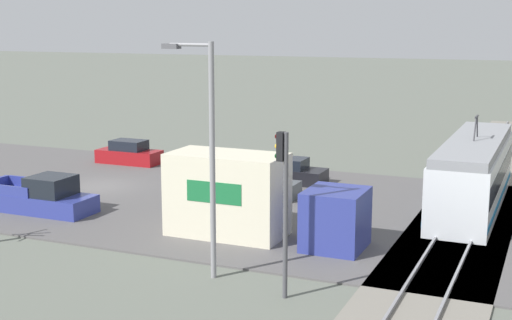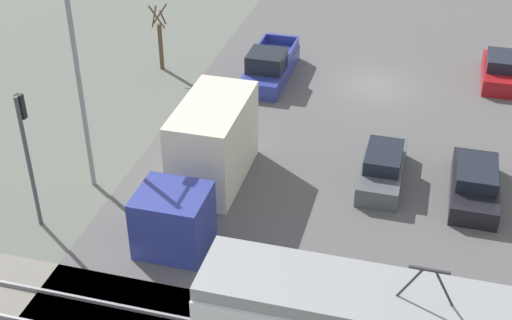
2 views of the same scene
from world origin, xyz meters
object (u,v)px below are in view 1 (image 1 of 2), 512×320
Objects in this scene: box_truck at (252,200)px; sedan_car_0 at (256,185)px; sedan_car_1 at (129,154)px; street_lamp_near_crossing at (207,145)px; traffic_light_pole at (284,193)px; sedan_car_2 at (285,172)px; pickup_truck at (41,198)px; light_rail_tram at (473,174)px.

box_truck is 1.87× the size of sedan_car_0.
street_lamp_near_crossing reaches higher than sedan_car_1.
sedan_car_1 is at bearing -134.97° from traffic_light_pole.
sedan_car_1 is at bearing 84.13° from sedan_car_2.
box_truck is 1.51× the size of traffic_light_pole.
box_truck is 11.21m from pickup_truck.
sedan_car_1 is 22.47m from street_lamp_near_crossing.
sedan_car_0 is 12.92m from street_lamp_near_crossing.
pickup_truck is (9.16, -19.10, -0.98)m from light_rail_tram.
box_truck is 1.80× the size of sedan_car_2.
sedan_car_0 is 3.80m from sedan_car_2.
pickup_truck is 1.25× the size of sedan_car_0.
sedan_car_0 is 12.23m from sedan_car_1.
light_rail_tram is 2.24× the size of pickup_truck.
pickup_truck is (0.09, -11.16, -0.96)m from box_truck.
sedan_car_1 is 11.39m from sedan_car_2.
sedan_car_2 is at bearing 141.93° from pickup_truck.
box_truck reaches higher than sedan_car_2.
street_lamp_near_crossing is (13.91, -7.55, 3.11)m from light_rail_tram.
light_rail_tram is 2.27× the size of traffic_light_pole.
box_truck is 18.42m from sedan_car_1.
pickup_truck reaches higher than sedan_car_2.
box_truck is 5.77m from street_lamp_near_crossing.
pickup_truck reaches higher than sedan_car_0.
sedan_car_1 is (-12.01, -2.84, -0.05)m from pickup_truck.
traffic_light_pole is (5.54, 14.74, 2.85)m from pickup_truck.
pickup_truck is 1.01× the size of traffic_light_pole.
box_truck is at bearing -41.19° from light_rail_tram.
street_lamp_near_crossing reaches higher than box_truck.
light_rail_tram reaches higher than sedan_car_2.
sedan_car_2 is 17.78m from traffic_light_pole.
street_lamp_near_crossing reaches higher than light_rail_tram.
light_rail_tram reaches higher than pickup_truck.
sedan_car_1 is (-2.85, -21.94, -1.03)m from light_rail_tram.
sedan_car_2 is at bearing -159.16° from traffic_light_pole.
pickup_truck is at bearing -89.55° from box_truck.
light_rail_tram is at bearing 138.81° from box_truck.
box_truck is at bearing -147.58° from traffic_light_pole.
traffic_light_pole reaches higher than sedan_car_2.
sedan_car_1 is 0.75× the size of traffic_light_pole.
sedan_car_0 is at bearing 66.05° from sedan_car_1.
sedan_car_2 is (-1.69, -10.61, -1.08)m from light_rail_tram.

